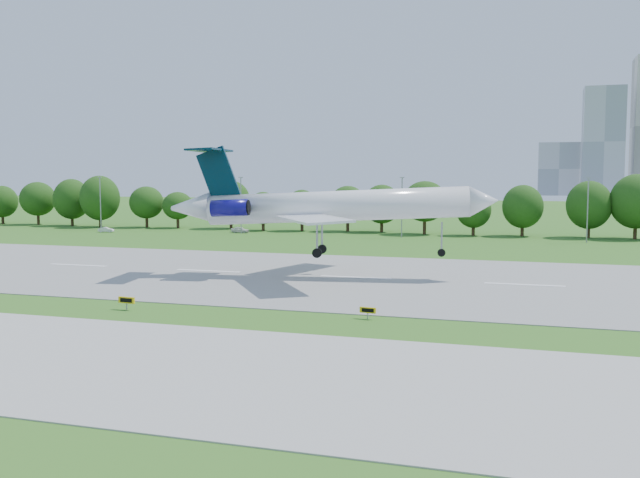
% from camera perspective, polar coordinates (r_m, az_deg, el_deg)
% --- Properties ---
extents(ground, '(600.00, 600.00, 0.00)m').
position_cam_1_polar(ground, '(73.46, -17.56, -5.02)').
color(ground, '#2C6B1C').
rests_on(ground, ground).
extents(runway, '(400.00, 45.00, 0.08)m').
position_cam_1_polar(runway, '(94.80, -8.94, -2.56)').
color(runway, gray).
rests_on(runway, ground).
extents(tree_line, '(288.40, 8.40, 10.40)m').
position_cam_1_polar(tree_line, '(157.03, 1.85, 2.80)').
color(tree_line, '#382314').
rests_on(tree_line, ground).
extents(light_poles, '(175.90, 0.25, 12.19)m').
position_cam_1_polar(light_poles, '(148.13, -0.11, 2.72)').
color(light_poles, gray).
rests_on(light_poles, ground).
extents(airliner, '(40.75, 29.36, 13.65)m').
position_cam_1_polar(airliner, '(87.96, 0.04, 2.71)').
color(airliner, white).
rests_on(airliner, ground).
extents(taxi_sign_centre, '(1.76, 0.36, 1.23)m').
position_cam_1_polar(taxi_sign_centre, '(69.64, -15.22, -4.76)').
color(taxi_sign_centre, gray).
rests_on(taxi_sign_centre, ground).
extents(taxi_sign_right, '(1.50, 0.34, 1.05)m').
position_cam_1_polar(taxi_sign_right, '(63.19, 3.84, -5.72)').
color(taxi_sign_right, gray).
rests_on(taxi_sign_right, ground).
extents(service_vehicle_a, '(3.53, 1.89, 1.10)m').
position_cam_1_polar(service_vehicle_a, '(164.08, -16.74, 0.71)').
color(service_vehicle_a, silver).
rests_on(service_vehicle_a, ground).
extents(service_vehicle_b, '(3.96, 1.68, 1.34)m').
position_cam_1_polar(service_vehicle_b, '(156.58, -6.41, 0.74)').
color(service_vehicle_b, silver).
rests_on(service_vehicle_b, ground).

